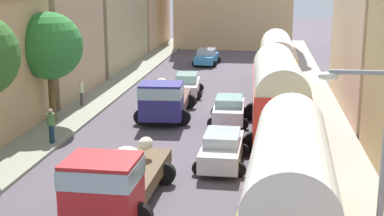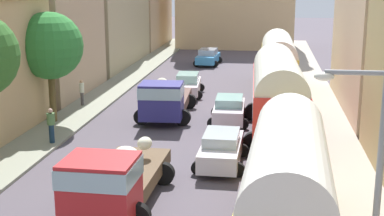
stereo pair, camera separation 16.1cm
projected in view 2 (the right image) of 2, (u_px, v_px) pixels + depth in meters
ground_plane at (208, 99)px, 37.26m from camera, size 154.00×154.00×0.00m
sidewalk_left at (104, 95)px, 38.22m from camera, size 2.50×70.00×0.14m
sidewalk_right at (318, 101)px, 36.26m from camera, size 2.50×70.00×0.14m
building_left_2 at (45, 6)px, 37.34m from camera, size 5.32×9.68×12.20m
building_left_4 at (139, 12)px, 64.54m from camera, size 6.18×12.83×7.84m
parked_bus_0 at (288, 180)px, 16.45m from camera, size 3.53×8.78×3.93m
parked_bus_1 at (277, 91)px, 28.20m from camera, size 3.53×9.91×4.24m
parked_bus_2 at (278, 59)px, 40.00m from camera, size 3.36×9.46×4.01m
cargo_truck_0 at (113, 179)px, 19.06m from camera, size 3.28×6.85×2.42m
cargo_truck_1 at (165, 99)px, 31.61m from camera, size 3.39×6.92×2.40m
car_0 at (188, 84)px, 38.22m from camera, size 2.36×4.26×1.55m
car_1 at (208, 57)px, 51.44m from camera, size 2.46×4.32×1.50m
car_2 at (221, 149)px, 24.03m from camera, size 2.29×4.29×1.50m
car_3 at (229, 110)px, 31.02m from camera, size 2.31×4.06×1.51m
pedestrian_0 at (82, 92)px, 34.66m from camera, size 0.38×0.38×1.76m
pedestrian_3 at (51, 125)px, 26.81m from camera, size 0.51×0.51×1.86m
streetlamp_near at (369, 176)px, 12.45m from camera, size 1.63×0.28×6.13m
roadside_tree_2 at (49, 46)px, 30.07m from camera, size 3.68×3.68×6.23m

